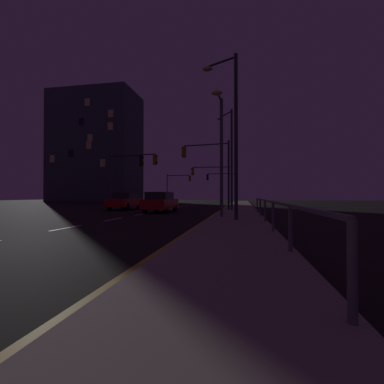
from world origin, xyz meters
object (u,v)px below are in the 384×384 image
car (161,202)px  traffic_light_far_right (178,182)px  traffic_light_far_left (208,161)px  street_lamp_across_street (230,150)px  traffic_light_far_center (124,170)px  traffic_light_mid_left (221,181)px  car_oncoming (125,201)px  street_lamp_far_end (231,122)px  building_distant (97,148)px  street_lamp_median (221,144)px  traffic_light_near_left (131,169)px  traffic_light_near_right (213,176)px

car → traffic_light_far_right: size_ratio=0.89×
traffic_light_far_left → street_lamp_across_street: (1.83, -0.29, 0.85)m
traffic_light_far_center → traffic_light_mid_left: bearing=66.9°
car_oncoming → street_lamp_far_end: size_ratio=0.55×
building_distant → street_lamp_median: bearing=-52.8°
traffic_light_far_right → street_lamp_far_end: bearing=-72.0°
car_oncoming → traffic_light_near_left: (0.02, 1.20, 3.07)m
traffic_light_far_center → street_lamp_median: street_lamp_median is taller
traffic_light_near_right → traffic_light_mid_left: bearing=87.7°
building_distant → street_lamp_far_end: bearing=-53.1°
traffic_light_far_center → traffic_light_mid_left: size_ratio=1.11×
traffic_light_far_right → street_lamp_median: 31.59m
street_lamp_across_street → traffic_light_far_center: bearing=170.6°
car_oncoming → street_lamp_median: 13.28m
street_lamp_median → traffic_light_near_left: bearing=133.5°
traffic_light_far_right → street_lamp_across_street: 24.31m
traffic_light_near_left → street_lamp_far_end: size_ratio=0.68×
car_oncoming → traffic_light_far_right: (-0.16, 21.35, 2.70)m
traffic_light_near_right → street_lamp_median: (2.44, -18.71, 0.43)m
street_lamp_median → building_distant: bearing=127.2°
street_lamp_far_end → street_lamp_median: bearing=115.3°
traffic_light_far_left → street_lamp_across_street: size_ratio=0.70×
traffic_light_near_left → street_lamp_median: 13.69m
traffic_light_far_center → traffic_light_far_right: (0.29, 20.58, -0.23)m
traffic_light_far_right → traffic_light_mid_left: bearing=-17.0°
street_lamp_across_street → street_lamp_far_end: bearing=-87.0°
car_oncoming → traffic_light_mid_left: 20.62m
car → traffic_light_far_left: size_ratio=0.77×
traffic_light_near_right → traffic_light_near_left: traffic_light_near_left is taller
street_lamp_median → street_lamp_far_end: bearing=-64.7°
car_oncoming → traffic_light_far_left: (7.73, -0.59, 3.36)m
traffic_light_far_center → traffic_light_far_right: bearing=89.2°
car → street_lamp_across_street: bearing=23.0°
traffic_light_near_left → car_oncoming: bearing=-91.0°
traffic_light_far_left → street_lamp_far_end: (2.31, -9.41, 0.74)m
street_lamp_across_street → building_distant: bearing=133.5°
street_lamp_far_end → traffic_light_far_right: bearing=108.0°
street_lamp_far_end → traffic_light_near_right: bearing=98.6°
traffic_light_far_center → building_distant: 37.81m
street_lamp_across_street → traffic_light_near_right: bearing=103.3°
traffic_light_far_right → street_lamp_across_street: size_ratio=0.61×
car_oncoming → traffic_light_far_center: size_ratio=0.83×
traffic_light_near_left → building_distant: size_ratio=0.23×
traffic_light_far_left → traffic_light_mid_left: (-0.36, 19.65, -0.60)m
car → street_lamp_median: bearing=-47.8°
traffic_light_near_right → traffic_light_far_right: size_ratio=1.02×
traffic_light_mid_left → traffic_light_far_right: bearing=163.0°
traffic_light_near_left → traffic_light_mid_left: (7.35, 17.86, -0.30)m
traffic_light_far_center → street_lamp_median: size_ratio=0.82×
traffic_light_near_right → street_lamp_far_end: 20.24m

